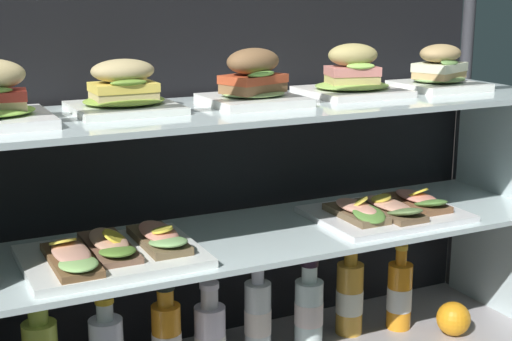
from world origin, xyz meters
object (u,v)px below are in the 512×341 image
(plated_roll_sandwich_mid_right, at_px, (352,78))
(juice_bottle_front_middle, at_px, (210,334))
(plated_roll_sandwich_near_right_corner, at_px, (251,83))
(juice_bottle_front_right_end, at_px, (399,295))
(juice_bottle_back_left, at_px, (309,311))
(plated_roll_sandwich_far_left, at_px, (124,92))
(open_sandwich_tray_mid_right, at_px, (114,251))
(plated_roll_sandwich_left_of_center, at_px, (440,72))
(orange_fruit_beside_bottles, at_px, (453,319))
(juice_bottle_back_center, at_px, (167,341))
(open_sandwich_tray_far_right, at_px, (388,210))
(juice_bottle_tucked_behind, at_px, (350,297))
(juice_bottle_front_left_end, at_px, (258,317))

(plated_roll_sandwich_mid_right, xyz_separation_m, juice_bottle_front_middle, (-0.36, -0.00, -0.55))
(plated_roll_sandwich_near_right_corner, distance_m, juice_bottle_front_right_end, 0.69)
(plated_roll_sandwich_mid_right, xyz_separation_m, juice_bottle_back_left, (-0.12, -0.02, -0.54))
(plated_roll_sandwich_far_left, distance_m, juice_bottle_back_left, 0.68)
(open_sandwich_tray_mid_right, bearing_deg, juice_bottle_front_middle, 18.22)
(plated_roll_sandwich_far_left, relative_size, plated_roll_sandwich_left_of_center, 1.11)
(plated_roll_sandwich_left_of_center, distance_m, open_sandwich_tray_mid_right, 0.89)
(plated_roll_sandwich_near_right_corner, xyz_separation_m, plated_roll_sandwich_mid_right, (0.27, 0.03, -0.01))
(orange_fruit_beside_bottles, bearing_deg, juice_bottle_back_left, 164.20)
(plated_roll_sandwich_far_left, xyz_separation_m, juice_bottle_back_left, (0.42, -0.02, -0.54))
(plated_roll_sandwich_near_right_corner, bearing_deg, juice_bottle_front_right_end, 0.42)
(plated_roll_sandwich_mid_right, height_order, juice_bottle_back_center, plated_roll_sandwich_mid_right)
(juice_bottle_front_middle, relative_size, orange_fruit_beside_bottles, 2.41)
(plated_roll_sandwich_mid_right, height_order, open_sandwich_tray_far_right, plated_roll_sandwich_mid_right)
(plated_roll_sandwich_left_of_center, bearing_deg, juice_bottle_tucked_behind, 176.74)
(open_sandwich_tray_far_right, height_order, juice_bottle_front_right_end, open_sandwich_tray_far_right)
(plated_roll_sandwich_near_right_corner, xyz_separation_m, juice_bottle_front_right_end, (0.41, 0.00, -0.55))
(juice_bottle_back_center, xyz_separation_m, juice_bottle_front_middle, (0.11, 0.01, -0.01))
(juice_bottle_back_center, height_order, orange_fruit_beside_bottles, juice_bottle_back_center)
(plated_roll_sandwich_far_left, distance_m, orange_fruit_beside_bottles, 0.98)
(open_sandwich_tray_mid_right, xyz_separation_m, juice_bottle_back_center, (0.12, 0.06, -0.24))
(open_sandwich_tray_mid_right, height_order, orange_fruit_beside_bottles, open_sandwich_tray_mid_right)
(open_sandwich_tray_mid_right, xyz_separation_m, juice_bottle_tucked_behind, (0.60, 0.08, -0.24))
(open_sandwich_tray_far_right, bearing_deg, orange_fruit_beside_bottles, -13.26)
(plated_roll_sandwich_far_left, height_order, juice_bottle_back_center, plated_roll_sandwich_far_left)
(juice_bottle_back_center, height_order, juice_bottle_front_left_end, juice_bottle_front_left_end)
(open_sandwich_tray_mid_right, bearing_deg, plated_roll_sandwich_near_right_corner, 8.38)
(juice_bottle_front_left_end, distance_m, juice_bottle_front_right_end, 0.38)
(open_sandwich_tray_far_right, bearing_deg, plated_roll_sandwich_far_left, 172.49)
(juice_bottle_tucked_behind, bearing_deg, open_sandwich_tray_mid_right, -172.37)
(plated_roll_sandwich_far_left, distance_m, plated_roll_sandwich_left_of_center, 0.78)
(plated_roll_sandwich_near_right_corner, bearing_deg, juice_bottle_back_left, 3.77)
(juice_bottle_back_center, distance_m, juice_bottle_front_middle, 0.11)
(plated_roll_sandwich_near_right_corner, xyz_separation_m, juice_bottle_front_middle, (-0.09, 0.03, -0.56))
(juice_bottle_front_middle, xyz_separation_m, juice_bottle_back_left, (0.24, -0.02, 0.01))
(open_sandwich_tray_far_right, relative_size, juice_bottle_front_right_end, 1.56)
(plated_roll_sandwich_left_of_center, relative_size, juice_bottle_back_left, 0.83)
(open_sandwich_tray_far_right, bearing_deg, plated_roll_sandwich_left_of_center, 20.23)
(plated_roll_sandwich_near_right_corner, relative_size, juice_bottle_front_middle, 0.96)
(open_sandwich_tray_mid_right, bearing_deg, juice_bottle_front_right_end, 3.92)
(plated_roll_sandwich_left_of_center, xyz_separation_m, orange_fruit_beside_bottles, (-0.00, -0.11, -0.59))
(juice_bottle_front_middle, distance_m, juice_bottle_front_right_end, 0.50)
(juice_bottle_front_right_end, distance_m, orange_fruit_beside_bottles, 0.14)
(plated_roll_sandwich_near_right_corner, distance_m, plated_roll_sandwich_left_of_center, 0.51)
(plated_roll_sandwich_mid_right, distance_m, juice_bottle_front_middle, 0.66)
(open_sandwich_tray_mid_right, distance_m, orange_fruit_beside_bottles, 0.88)
(juice_bottle_front_left_end, height_order, juice_bottle_tucked_behind, same)
(open_sandwich_tray_mid_right, distance_m, juice_bottle_front_middle, 0.35)
(orange_fruit_beside_bottles, bearing_deg, plated_roll_sandwich_far_left, 171.13)
(plated_roll_sandwich_far_left, height_order, juice_bottle_back_left, plated_roll_sandwich_far_left)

